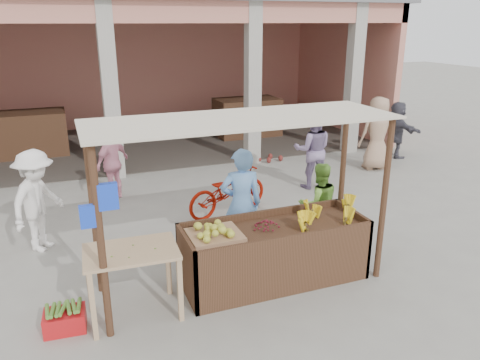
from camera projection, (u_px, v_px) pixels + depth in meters
name	position (u px, v px, depth m)	size (l,w,h in m)	color
ground	(241.00, 286.00, 6.60)	(60.00, 60.00, 0.00)	gray
market_building	(132.00, 52.00, 13.63)	(14.40, 6.40, 4.20)	tan
fruit_stall	(274.00, 255.00, 6.64)	(2.60, 0.95, 0.80)	#4F301F
stall_awning	(239.00, 150.00, 6.01)	(4.09, 1.35, 2.39)	#4F301F
banana_heap	(326.00, 215.00, 6.75)	(1.05, 0.57, 0.19)	yellow
melon_tray	(215.00, 231.00, 6.23)	(0.70, 0.61, 0.19)	#A67A56
berry_heap	(266.00, 225.00, 6.50)	(0.40, 0.32, 0.13)	maroon
side_table	(132.00, 261.00, 5.71)	(1.16, 0.80, 0.91)	tan
papaya_pile	(130.00, 243.00, 5.64)	(0.66, 0.38, 0.19)	#4D882C
red_crate	(65.00, 321.00, 5.63)	(0.48, 0.35, 0.25)	red
plantain_bundle	(63.00, 309.00, 5.58)	(0.40, 0.28, 0.08)	#538530
produce_sacks	(270.00, 150.00, 12.35)	(1.03, 0.77, 0.63)	maroon
vendor_blue	(241.00, 201.00, 7.14)	(0.71, 0.52, 1.89)	#659BDD
vendor_green	(319.00, 202.00, 7.65)	(0.71, 0.41, 1.48)	#7BBA42
motorcycle	(228.00, 190.00, 8.96)	(1.83, 0.63, 0.96)	#8B1003
shopper_a	(37.00, 197.00, 7.40)	(1.16, 0.58, 1.81)	white
shopper_b	(112.00, 160.00, 9.61)	(0.98, 0.52, 1.67)	pink
shopper_c	(378.00, 130.00, 11.53)	(0.97, 0.63, 2.02)	tan
shopper_d	(397.00, 128.00, 12.65)	(1.48, 0.61, 1.60)	#474652
shopper_f	(313.00, 146.00, 10.24)	(0.92, 0.53, 1.89)	gray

